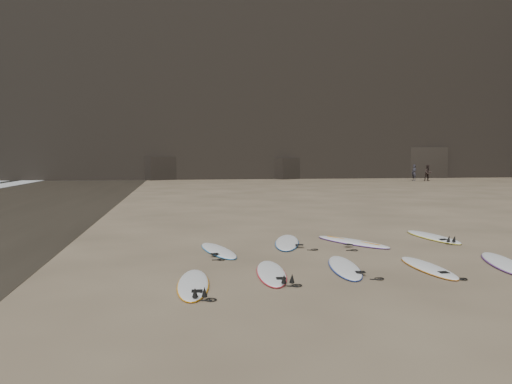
# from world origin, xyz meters

# --- Properties ---
(ground) EXTENTS (240.00, 240.00, 0.00)m
(ground) POSITION_xyz_m (0.00, 0.00, 0.00)
(ground) COLOR #897559
(ground) RESTS_ON ground
(headland) EXTENTS (170.00, 101.00, 63.47)m
(headland) POSITION_xyz_m (23.84, 48.78, 21.02)
(headland) COLOR black
(headland) RESTS_ON ground
(surfboard_0) EXTENTS (0.73, 2.42, 0.09)m
(surfboard_0) POSITION_xyz_m (-3.74, -0.99, 0.04)
(surfboard_0) COLOR white
(surfboard_0) RESTS_ON ground
(surfboard_1) EXTENTS (0.80, 2.41, 0.08)m
(surfboard_1) POSITION_xyz_m (-2.10, -0.33, 0.04)
(surfboard_1) COLOR white
(surfboard_1) RESTS_ON ground
(surfboard_2) EXTENTS (0.96, 2.48, 0.09)m
(surfboard_2) POSITION_xyz_m (-0.42, -0.08, 0.04)
(surfboard_2) COLOR white
(surfboard_2) RESTS_ON ground
(surfboard_3) EXTENTS (0.57, 2.31, 0.08)m
(surfboard_3) POSITION_xyz_m (1.37, -0.38, 0.04)
(surfboard_3) COLOR white
(surfboard_3) RESTS_ON ground
(surfboard_4) EXTENTS (1.37, 2.64, 0.09)m
(surfboard_4) POSITION_xyz_m (3.27, -0.28, 0.05)
(surfboard_4) COLOR white
(surfboard_4) RESTS_ON ground
(surfboard_5) EXTENTS (1.07, 2.44, 0.09)m
(surfboard_5) POSITION_xyz_m (-2.98, 2.33, 0.04)
(surfboard_5) COLOR white
(surfboard_5) RESTS_ON ground
(surfboard_6) EXTENTS (1.25, 2.70, 0.09)m
(surfboard_6) POSITION_xyz_m (-0.96, 3.24, 0.05)
(surfboard_6) COLOR white
(surfboard_6) RESTS_ON ground
(surfboard_7) EXTENTS (1.78, 2.56, 0.09)m
(surfboard_7) POSITION_xyz_m (0.89, 3.01, 0.05)
(surfboard_7) COLOR white
(surfboard_7) RESTS_ON ground
(surfboard_8) EXTENTS (0.84, 2.67, 0.09)m
(surfboard_8) POSITION_xyz_m (3.59, 3.47, 0.05)
(surfboard_8) COLOR white
(surfboard_8) RESTS_ON ground
(person_a) EXTENTS (0.53, 0.69, 1.68)m
(person_a) POSITION_xyz_m (20.33, 37.79, 0.84)
(person_a) COLOR #232127
(person_a) RESTS_ON ground
(person_b) EXTENTS (0.86, 0.69, 1.67)m
(person_b) POSITION_xyz_m (21.54, 37.15, 0.83)
(person_b) COLOR black
(person_b) RESTS_ON ground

